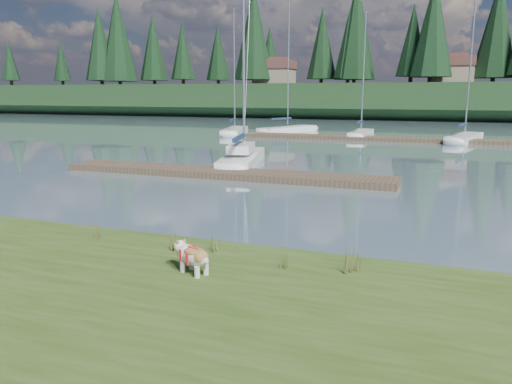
% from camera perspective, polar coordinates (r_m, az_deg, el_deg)
% --- Properties ---
extents(ground, '(200.00, 200.00, 0.00)m').
position_cam_1_polar(ground, '(42.44, 13.10, 5.79)').
color(ground, gray).
rests_on(ground, ground).
extents(bank, '(60.00, 9.00, 0.35)m').
position_cam_1_polar(bank, '(8.91, -21.44, -13.65)').
color(bank, '#3C551E').
rests_on(bank, ground).
extents(ridge, '(200.00, 20.00, 5.00)m').
position_cam_1_polar(ridge, '(85.09, 17.20, 9.86)').
color(ridge, black).
rests_on(ridge, ground).
extents(bulldog, '(0.99, 0.66, 0.58)m').
position_cam_1_polar(bulldog, '(9.84, -7.22, -7.18)').
color(bulldog, silver).
rests_on(bulldog, bank).
extents(sailboat_main, '(3.57, 8.45, 12.00)m').
position_cam_1_polar(sailboat_main, '(27.70, -1.39, 4.21)').
color(sailboat_main, white).
rests_on(sailboat_main, ground).
extents(dock_near, '(16.00, 2.00, 0.30)m').
position_cam_1_polar(dock_near, '(23.29, -3.94, 2.17)').
color(dock_near, '#4C3D2C').
rests_on(dock_near, ground).
extents(dock_far, '(26.00, 2.20, 0.30)m').
position_cam_1_polar(dock_far, '(42.21, 15.81, 5.84)').
color(dock_far, '#4C3D2C').
rests_on(dock_far, ground).
extents(sailboat_bg_0, '(3.44, 8.08, 11.51)m').
position_cam_1_polar(sailboat_bg_0, '(48.05, -2.31, 7.06)').
color(sailboat_bg_0, white).
rests_on(sailboat_bg_0, ground).
extents(sailboat_bg_1, '(4.65, 8.40, 12.46)m').
position_cam_1_polar(sailboat_bg_1, '(50.17, 4.17, 7.22)').
color(sailboat_bg_1, white).
rests_on(sailboat_bg_1, ground).
extents(sailboat_bg_2, '(1.43, 7.04, 10.66)m').
position_cam_1_polar(sailboat_bg_2, '(45.53, 12.03, 6.61)').
color(sailboat_bg_2, white).
rests_on(sailboat_bg_2, ground).
extents(sailboat_bg_3, '(3.32, 7.95, 11.49)m').
position_cam_1_polar(sailboat_bg_3, '(44.05, 22.91, 5.82)').
color(sailboat_bg_3, white).
rests_on(sailboat_bg_3, ground).
extents(weed_0, '(0.17, 0.14, 0.64)m').
position_cam_1_polar(weed_0, '(11.27, -9.43, -5.37)').
color(weed_0, '#475B23').
rests_on(weed_0, bank).
extents(weed_1, '(0.17, 0.14, 0.56)m').
position_cam_1_polar(weed_1, '(11.11, -4.81, -5.65)').
color(weed_1, '#475B23').
rests_on(weed_1, bank).
extents(weed_2, '(0.17, 0.14, 0.71)m').
position_cam_1_polar(weed_2, '(9.92, 10.73, -7.55)').
color(weed_2, '#475B23').
rests_on(weed_2, bank).
extents(weed_3, '(0.17, 0.14, 0.62)m').
position_cam_1_polar(weed_3, '(12.63, -17.80, -3.98)').
color(weed_3, '#475B23').
rests_on(weed_3, bank).
extents(weed_4, '(0.17, 0.14, 0.47)m').
position_cam_1_polar(weed_4, '(10.10, 3.11, -7.61)').
color(weed_4, '#475B23').
rests_on(weed_4, bank).
extents(weed_5, '(0.17, 0.14, 0.55)m').
position_cam_1_polar(weed_5, '(10.11, 11.41, -7.60)').
color(weed_5, '#475B23').
rests_on(weed_5, bank).
extents(mud_lip, '(60.00, 0.50, 0.14)m').
position_cam_1_polar(mud_lip, '(12.30, -7.56, -6.55)').
color(mud_lip, '#33281C').
rests_on(mud_lip, ground).
extents(conifer_0, '(5.72, 5.72, 14.15)m').
position_cam_1_polar(conifer_0, '(99.88, -17.43, 15.81)').
color(conifer_0, '#382619').
rests_on(conifer_0, ridge).
extents(conifer_1, '(4.40, 4.40, 11.30)m').
position_cam_1_polar(conifer_1, '(94.91, -8.39, 15.63)').
color(conifer_1, '#382619').
rests_on(conifer_1, ridge).
extents(conifer_2, '(6.60, 6.60, 16.05)m').
position_cam_1_polar(conifer_2, '(86.11, -0.26, 17.72)').
color(conifer_2, '#382619').
rests_on(conifer_2, ridge).
extents(conifer_3, '(4.84, 4.84, 12.25)m').
position_cam_1_polar(conifer_3, '(85.70, 10.57, 16.36)').
color(conifer_3, '#382619').
rests_on(conifer_3, ridge).
extents(conifer_4, '(6.16, 6.16, 15.10)m').
position_cam_1_polar(conifer_4, '(78.49, 19.59, 17.40)').
color(conifer_4, '#382619').
rests_on(conifer_4, ridge).
extents(house_0, '(6.30, 5.30, 4.65)m').
position_cam_1_polar(house_0, '(86.49, 2.14, 13.54)').
color(house_0, gray).
rests_on(house_0, ridge).
extents(house_1, '(6.30, 5.30, 4.65)m').
position_cam_1_polar(house_1, '(82.97, 21.54, 12.89)').
color(house_1, gray).
rests_on(house_1, ridge).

